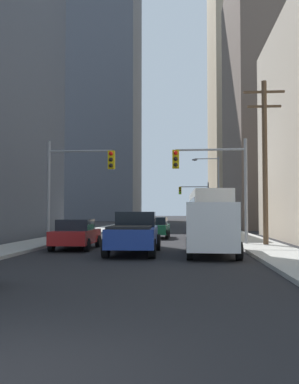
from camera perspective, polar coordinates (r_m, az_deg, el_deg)
sidewalk_left at (r=55.26m, az=-4.29°, el=-4.54°), size 2.54×160.00×0.15m
sidewalk_right at (r=54.78m, az=8.88°, el=-4.54°), size 2.54×160.00×0.15m
city_bus at (r=32.93m, az=7.84°, el=-2.58°), size 2.70×11.54×3.40m
pickup_truck_blue at (r=19.49m, az=-2.06°, el=-5.49°), size 2.20×5.46×1.90m
cargo_van_white at (r=18.67m, az=8.24°, el=-4.50°), size 2.19×5.28×2.26m
sedan_red at (r=22.05m, az=-9.75°, el=-5.54°), size 1.95×4.24×1.52m
sedan_green at (r=31.01m, az=0.83°, el=-4.74°), size 1.95×4.26×1.52m
traffic_signal_near_left at (r=24.97m, az=-9.60°, el=2.33°), size 3.94×0.44×6.00m
traffic_signal_near_right at (r=24.28m, az=8.51°, el=2.49°), size 4.19×0.44×6.00m
traffic_signal_far_right at (r=59.90m, az=6.12°, el=-0.58°), size 4.18×0.44×6.00m
utility_pole_right at (r=24.04m, az=15.11°, el=4.33°), size 2.20×0.28×9.03m
street_lamp_right at (r=43.80m, az=8.60°, el=0.88°), size 2.76×0.32×7.50m
building_left_far_tower at (r=99.87m, az=-9.15°, el=13.77°), size 25.67×18.11×60.19m
building_right_far_highrise at (r=100.59m, az=13.51°, el=13.11°), size 18.12×29.61×58.23m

